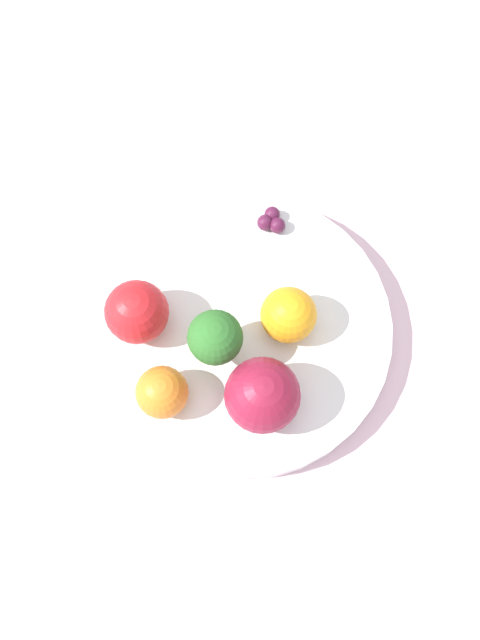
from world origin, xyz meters
name	(u,v)px	position (x,y,z in m)	size (l,w,h in m)	color
ground_plane	(240,340)	(0.00, 0.00, 0.00)	(6.00, 6.00, 0.00)	gray
table_surface	(240,337)	(0.00, 0.00, 0.01)	(1.20, 1.20, 0.02)	silver
bowl	(240,329)	(0.00, 0.00, 0.03)	(0.26, 0.26, 0.03)	white
broccoli	(213,338)	(-0.03, 0.02, 0.09)	(0.05, 0.05, 0.06)	#8CB76B
apple_red	(260,395)	(-0.07, -0.02, 0.08)	(0.06, 0.06, 0.06)	maroon
apple_green	(134,315)	(0.00, 0.09, 0.07)	(0.05, 0.05, 0.05)	red
orange_front	(159,392)	(-0.07, 0.06, 0.07)	(0.04, 0.04, 0.04)	orange
orange_back	(286,315)	(0.00, -0.04, 0.07)	(0.05, 0.05, 0.05)	orange
grape_cluster	(269,221)	(0.10, -0.03, 0.05)	(0.03, 0.03, 0.01)	#511938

